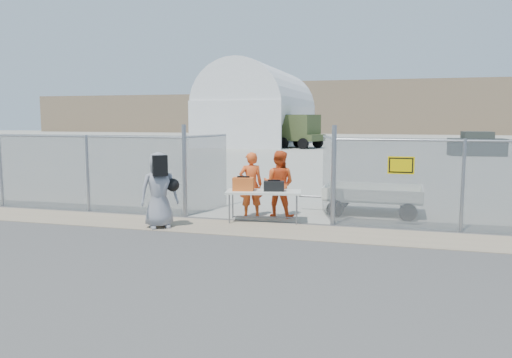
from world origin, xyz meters
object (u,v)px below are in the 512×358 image
(security_worker_left, at_px, (251,185))
(security_worker_right, at_px, (279,184))
(folding_table, at_px, (264,206))
(utility_trailer, at_px, (373,199))
(visitor, at_px, (159,190))

(security_worker_left, distance_m, security_worker_right, 0.75)
(folding_table, relative_size, utility_trailer, 0.55)
(security_worker_left, distance_m, visitor, 2.61)
(visitor, bearing_deg, folding_table, -5.16)
(utility_trailer, bearing_deg, security_worker_right, -154.89)
(folding_table, distance_m, utility_trailer, 3.25)
(security_worker_left, xyz_separation_m, visitor, (-1.77, -1.91, 0.05))
(security_worker_left, xyz_separation_m, utility_trailer, (3.17, 1.30, -0.46))
(security_worker_left, height_order, utility_trailer, security_worker_left)
(security_worker_left, height_order, security_worker_right, security_worker_right)
(folding_table, distance_m, security_worker_right, 0.93)
(security_worker_right, relative_size, utility_trailer, 0.52)
(security_worker_left, relative_size, visitor, 0.95)
(folding_table, xyz_separation_m, utility_trailer, (2.67, 1.86, 0.01))
(visitor, relative_size, utility_trailer, 0.54)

